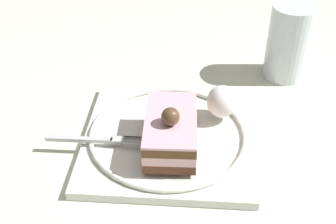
# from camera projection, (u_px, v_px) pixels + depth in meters

# --- Properties ---
(ground_plane) EXTENTS (2.40, 2.40, 0.00)m
(ground_plane) POSITION_uv_depth(u_px,v_px,m) (157.00, 149.00, 0.54)
(ground_plane) COLOR silver
(dessert_plate) EXTENTS (0.25, 0.25, 0.02)m
(dessert_plate) POSITION_uv_depth(u_px,v_px,m) (168.00, 137.00, 0.54)
(dessert_plate) COLOR white
(dessert_plate) RESTS_ON ground_plane
(cake_slice) EXTENTS (0.11, 0.08, 0.06)m
(cake_slice) POSITION_uv_depth(u_px,v_px,m) (171.00, 130.00, 0.50)
(cake_slice) COLOR brown
(cake_slice) RESTS_ON dessert_plate
(whipped_cream_dollop) EXTENTS (0.04, 0.04, 0.04)m
(whipped_cream_dollop) POSITION_uv_depth(u_px,v_px,m) (222.00, 101.00, 0.55)
(whipped_cream_dollop) COLOR white
(whipped_cream_dollop) RESTS_ON dessert_plate
(fork) EXTENTS (0.03, 0.12, 0.00)m
(fork) POSITION_uv_depth(u_px,v_px,m) (100.00, 140.00, 0.52)
(fork) COLOR silver
(fork) RESTS_ON dessert_plate
(drink_glass_near) EXTENTS (0.06, 0.06, 0.11)m
(drink_glass_near) POSITION_uv_depth(u_px,v_px,m) (288.00, 46.00, 0.64)
(drink_glass_near) COLOR silver
(drink_glass_near) RESTS_ON ground_plane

